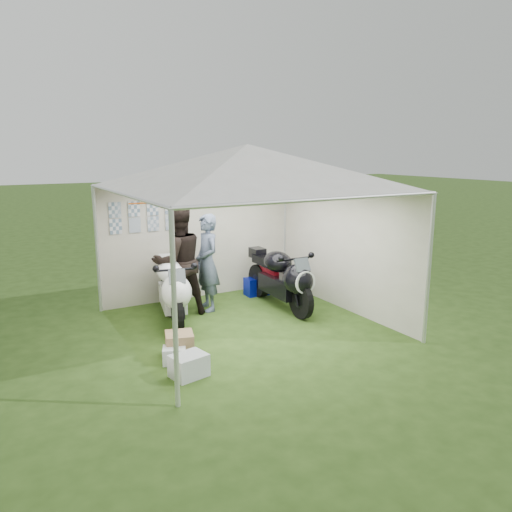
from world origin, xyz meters
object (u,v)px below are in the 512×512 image
(motorcycle_black, at_px, (282,277))
(person_dark_jacket, at_px, (178,261))
(person_blue_jacket, at_px, (207,263))
(equipment_box, at_px, (288,282))
(crate_1, at_px, (180,345))
(motorcycle_white, at_px, (173,288))
(crate_2, at_px, (174,355))
(paddock_stand, at_px, (257,286))
(crate_0, at_px, (189,366))
(canopy_tent, at_px, (246,171))

(motorcycle_black, xyz_separation_m, person_dark_jacket, (-1.80, 0.58, 0.38))
(person_blue_jacket, bearing_deg, motorcycle_black, 64.39)
(motorcycle_black, distance_m, equipment_box, 1.01)
(equipment_box, relative_size, crate_1, 1.34)
(motorcycle_white, height_order, motorcycle_black, motorcycle_black)
(equipment_box, distance_m, crate_2, 3.84)
(motorcycle_black, bearing_deg, equipment_box, 51.79)
(motorcycle_white, xyz_separation_m, person_blue_jacket, (0.79, 0.31, 0.29))
(motorcycle_black, relative_size, person_dark_jacket, 1.12)
(motorcycle_black, bearing_deg, person_dark_jacket, 163.67)
(motorcycle_black, distance_m, paddock_stand, 1.09)
(crate_1, bearing_deg, paddock_stand, 41.06)
(crate_2, bearing_deg, paddock_stand, 41.74)
(motorcycle_white, bearing_deg, motorcycle_black, 4.27)
(paddock_stand, distance_m, crate_0, 3.87)
(person_blue_jacket, distance_m, crate_0, 2.90)
(paddock_stand, height_order, crate_2, paddock_stand)
(person_blue_jacket, distance_m, equipment_box, 1.96)
(canopy_tent, distance_m, equipment_box, 3.07)
(person_blue_jacket, relative_size, crate_2, 5.70)
(person_dark_jacket, bearing_deg, equipment_box, -179.31)
(canopy_tent, xyz_separation_m, motorcycle_black, (1.00, 0.48, -1.97))
(crate_0, xyz_separation_m, crate_2, (-0.02, 0.49, -0.03))
(crate_1, distance_m, crate_2, 0.24)
(person_dark_jacket, bearing_deg, motorcycle_black, 159.20)
(motorcycle_white, height_order, person_dark_jacket, person_dark_jacket)
(motorcycle_black, height_order, paddock_stand, motorcycle_black)
(canopy_tent, xyz_separation_m, crate_0, (-1.59, -1.36, -2.43))
(canopy_tent, height_order, crate_0, canopy_tent)
(crate_0, xyz_separation_m, crate_1, (0.13, 0.68, 0.02))
(paddock_stand, xyz_separation_m, crate_0, (-2.62, -2.85, -0.03))
(canopy_tent, relative_size, motorcycle_black, 2.56)
(canopy_tent, height_order, equipment_box, canopy_tent)
(motorcycle_white, bearing_deg, person_dark_jacket, 63.73)
(person_dark_jacket, bearing_deg, person_blue_jacket, -179.46)
(paddock_stand, distance_m, person_blue_jacket, 1.50)
(paddock_stand, relative_size, crate_2, 1.52)
(crate_0, distance_m, crate_1, 0.69)
(paddock_stand, bearing_deg, equipment_box, -24.92)
(crate_1, bearing_deg, crate_0, -100.66)
(crate_0, bearing_deg, equipment_box, 38.82)
(paddock_stand, bearing_deg, crate_2, -138.26)
(canopy_tent, height_order, paddock_stand, canopy_tent)
(equipment_box, bearing_deg, paddock_stand, 155.08)
(motorcycle_white, bearing_deg, crate_2, -96.74)
(motorcycle_white, bearing_deg, crate_1, -93.83)
(equipment_box, relative_size, crate_0, 1.17)
(paddock_stand, bearing_deg, motorcycle_white, -161.19)
(equipment_box, xyz_separation_m, crate_1, (-3.07, -1.90, -0.09))
(canopy_tent, bearing_deg, equipment_box, 37.04)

